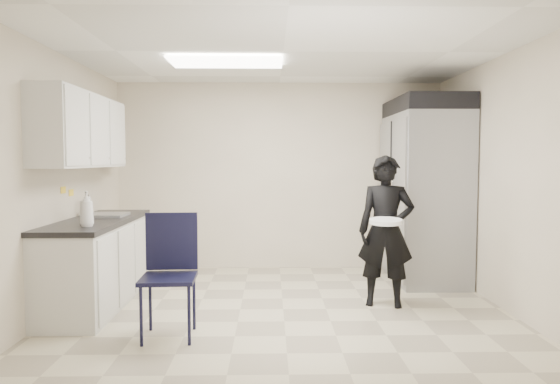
{
  "coord_description": "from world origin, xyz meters",
  "views": [
    {
      "loc": [
        -0.13,
        -5.01,
        1.52
      ],
      "look_at": [
        -0.03,
        0.2,
        1.19
      ],
      "focal_mm": 32.0,
      "sensor_mm": 36.0,
      "label": 1
    }
  ],
  "objects_px": {
    "lower_counter": "(97,264)",
    "folding_chair": "(168,278)",
    "man_tuxedo": "(386,231)",
    "commercial_fridge": "(424,197)"
  },
  "relations": [
    {
      "from": "lower_counter",
      "to": "folding_chair",
      "type": "height_order",
      "value": "folding_chair"
    },
    {
      "from": "man_tuxedo",
      "to": "lower_counter",
      "type": "bearing_deg",
      "value": -167.93
    },
    {
      "from": "lower_counter",
      "to": "man_tuxedo",
      "type": "relative_size",
      "value": 1.21
    },
    {
      "from": "folding_chair",
      "to": "man_tuxedo",
      "type": "height_order",
      "value": "man_tuxedo"
    },
    {
      "from": "commercial_fridge",
      "to": "man_tuxedo",
      "type": "xyz_separation_m",
      "value": [
        -0.76,
        -1.15,
        -0.26
      ]
    },
    {
      "from": "folding_chair",
      "to": "man_tuxedo",
      "type": "relative_size",
      "value": 0.65
    },
    {
      "from": "commercial_fridge",
      "to": "folding_chair",
      "type": "relative_size",
      "value": 2.04
    },
    {
      "from": "lower_counter",
      "to": "folding_chair",
      "type": "relative_size",
      "value": 1.85
    },
    {
      "from": "commercial_fridge",
      "to": "man_tuxedo",
      "type": "distance_m",
      "value": 1.4
    },
    {
      "from": "folding_chair",
      "to": "man_tuxedo",
      "type": "bearing_deg",
      "value": 21.17
    }
  ]
}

